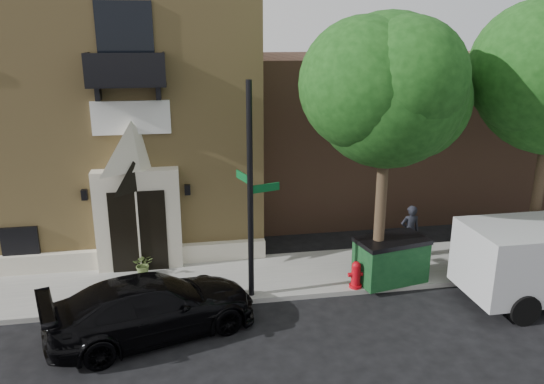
# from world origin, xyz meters

# --- Properties ---
(ground) EXTENTS (120.00, 120.00, 0.00)m
(ground) POSITION_xyz_m (0.00, 0.00, 0.00)
(ground) COLOR black
(ground) RESTS_ON ground
(sidewalk) EXTENTS (42.00, 3.00, 0.15)m
(sidewalk) POSITION_xyz_m (1.00, 1.50, 0.07)
(sidewalk) COLOR gray
(sidewalk) RESTS_ON ground
(church) EXTENTS (12.20, 11.01, 9.30)m
(church) POSITION_xyz_m (-2.99, 7.95, 4.63)
(church) COLOR tan
(church) RESTS_ON ground
(neighbour_building) EXTENTS (18.00, 8.00, 6.40)m
(neighbour_building) POSITION_xyz_m (12.00, 9.00, 3.20)
(neighbour_building) COLOR brown
(neighbour_building) RESTS_ON ground
(street_tree_left) EXTENTS (4.97, 4.38, 7.77)m
(street_tree_left) POSITION_xyz_m (6.03, 0.35, 5.87)
(street_tree_left) COLOR #38281C
(street_tree_left) RESTS_ON sidewalk
(black_sedan) EXTENTS (5.62, 3.58, 1.52)m
(black_sedan) POSITION_xyz_m (-0.47, -1.08, 0.76)
(black_sedan) COLOR black
(black_sedan) RESTS_ON ground
(street_sign) EXTENTS (1.13, 0.93, 6.05)m
(street_sign) POSITION_xyz_m (2.21, 0.30, 3.19)
(street_sign) COLOR black
(street_sign) RESTS_ON sidewalk
(fire_hydrant) EXTENTS (0.47, 0.37, 0.82)m
(fire_hydrant) POSITION_xyz_m (5.27, 0.20, 0.55)
(fire_hydrant) COLOR #B50812
(fire_hydrant) RESTS_ON sidewalk
(dumpster) EXTENTS (2.27, 1.58, 1.36)m
(dumpster) POSITION_xyz_m (6.43, 0.46, 0.84)
(dumpster) COLOR #0F381A
(dumpster) RESTS_ON sidewalk
(planter) EXTENTS (0.63, 0.56, 0.68)m
(planter) POSITION_xyz_m (-0.91, 2.15, 0.49)
(planter) COLOR #5A7137
(planter) RESTS_ON sidewalk
(pedestrian_near) EXTENTS (0.65, 0.43, 1.77)m
(pedestrian_near) POSITION_xyz_m (7.74, 2.09, 1.04)
(pedestrian_near) COLOR black
(pedestrian_near) RESTS_ON sidewalk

